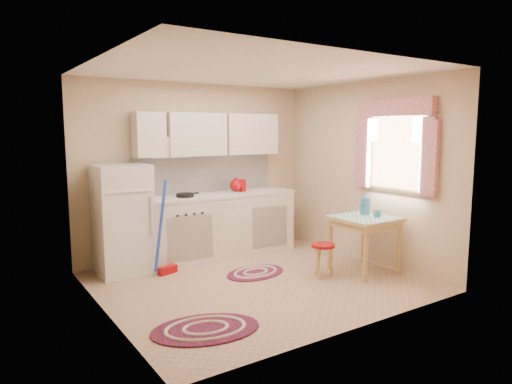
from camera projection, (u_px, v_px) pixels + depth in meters
room_shell at (257, 149)px, 5.61m from camera, size 3.64×3.60×2.52m
fridge at (123, 219)px, 5.81m from camera, size 0.65×0.60×1.40m
broom at (166, 228)px, 5.77m from camera, size 0.30×0.19×1.20m
base_cabinets at (221, 226)px, 6.68m from camera, size 2.25×0.60×0.88m
countertop at (220, 195)px, 6.62m from camera, size 2.27×0.62×0.04m
frying_pan at (185, 195)px, 6.25m from camera, size 0.30×0.30×0.05m
red_kettle at (236, 185)px, 6.74m from camera, size 0.23×0.21×0.20m
red_canister at (243, 186)px, 6.81m from camera, size 0.14×0.14×0.16m
table at (364, 245)px, 5.89m from camera, size 0.72×0.72×0.72m
stool at (323, 260)px, 5.71m from camera, size 0.35×0.35×0.42m
coffee_pot at (365, 204)px, 5.98m from camera, size 0.16×0.14×0.30m
mug at (377, 214)px, 5.81m from camera, size 0.10×0.10×0.10m
rug_center at (256, 273)px, 5.87m from camera, size 0.91×0.67×0.02m
rug_left at (206, 329)px, 4.20m from camera, size 1.15×0.91×0.02m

